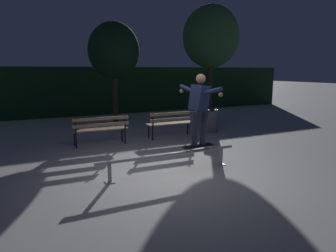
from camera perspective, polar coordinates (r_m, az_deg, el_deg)
The scene contains 10 objects.
ground_plane at distance 6.70m, azimuth 0.31°, elevation -8.47°, with size 90.00×90.00×0.00m, color #ADAAA8.
hedge_backdrop at distance 15.74m, azimuth -16.05°, elevation 6.17°, with size 24.00×1.20×2.30m, color black.
grind_rail at distance 6.59m, azimuth 0.38°, elevation -5.74°, with size 3.20×0.18×0.42m.
skateboard at distance 6.88m, azimuth 5.60°, elevation -3.71°, with size 0.80×0.29×0.09m.
skateboarder at distance 6.72m, azimuth 5.76°, elevation 4.07°, with size 0.63×1.40×1.56m.
park_bench_leftmost at distance 9.12m, azimuth -12.27°, elevation -0.20°, with size 1.61×0.45×0.88m.
park_bench_left_center at distance 9.93m, azimuth 0.73°, elevation 0.86°, with size 1.61×0.45×0.88m.
tree_far_right at distance 14.27m, azimuth 7.84°, elevation 15.83°, with size 2.46×2.46×4.94m.
tree_behind_benches at distance 13.15m, azimuth -9.90°, elevation 13.38°, with size 2.07×2.07×4.07m.
trash_can at distance 11.00m, azimuth 7.77°, elevation 1.03°, with size 0.52×0.52×0.80m.
Camera 1 is at (-2.87, -5.67, 2.15)m, focal length 33.32 mm.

